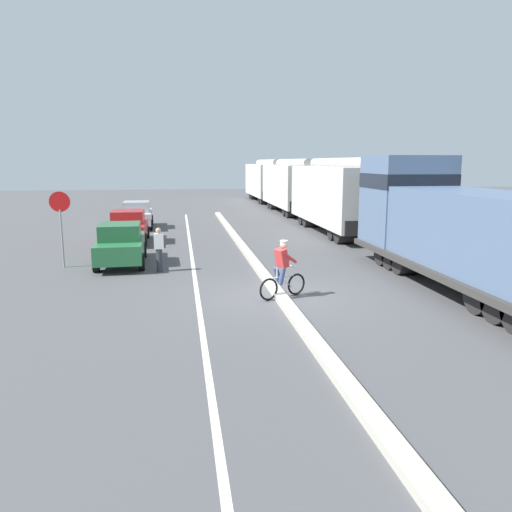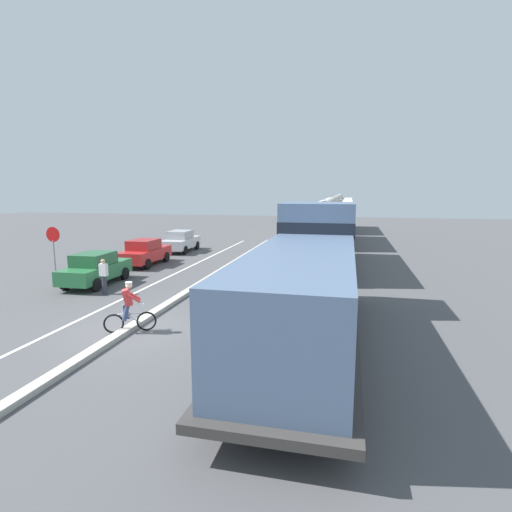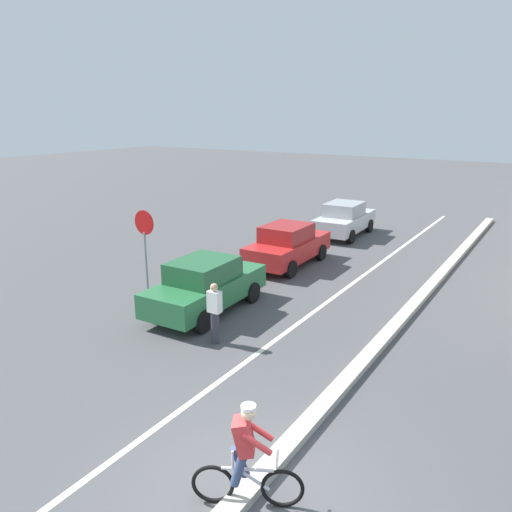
% 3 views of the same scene
% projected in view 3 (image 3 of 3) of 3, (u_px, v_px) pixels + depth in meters
% --- Properties ---
extents(ground_plane, '(120.00, 120.00, 0.00)m').
position_uv_depth(ground_plane, '(250.00, 493.00, 7.80)').
color(ground_plane, '#4C4C4F').
extents(median_curb, '(0.36, 36.00, 0.16)m').
position_uv_depth(median_curb, '(379.00, 344.00, 12.64)').
color(median_curb, '#B2AD9E').
rests_on(median_curb, ground).
extents(lane_stripe, '(0.14, 36.00, 0.01)m').
position_uv_depth(lane_stripe, '(295.00, 326.00, 13.90)').
color(lane_stripe, silver).
rests_on(lane_stripe, ground).
extents(parked_car_green, '(1.95, 4.26, 1.62)m').
position_uv_depth(parked_car_green, '(206.00, 285.00, 14.71)').
color(parked_car_green, '#286B3D').
rests_on(parked_car_green, ground).
extents(parked_car_red, '(1.87, 4.22, 1.62)m').
position_uv_depth(parked_car_red, '(288.00, 245.00, 19.17)').
color(parked_car_red, red).
rests_on(parked_car_red, ground).
extents(parked_car_silver, '(1.94, 4.25, 1.62)m').
position_uv_depth(parked_car_silver, '(344.00, 219.00, 23.80)').
color(parked_car_silver, '#B7BABF').
rests_on(parked_car_silver, ground).
extents(cyclist, '(1.54, 0.85, 1.71)m').
position_uv_depth(cyclist, '(246.00, 459.00, 7.34)').
color(cyclist, black).
rests_on(cyclist, ground).
extents(stop_sign, '(0.76, 0.08, 2.88)m').
position_uv_depth(stop_sign, '(145.00, 238.00, 15.27)').
color(stop_sign, gray).
rests_on(stop_sign, ground).
extents(pedestrian_by_cars, '(0.34, 0.22, 1.62)m').
position_uv_depth(pedestrian_by_cars, '(215.00, 312.00, 12.64)').
color(pedestrian_by_cars, '#33333D').
rests_on(pedestrian_by_cars, ground).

